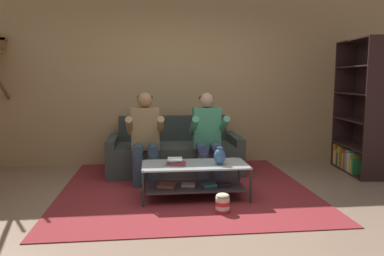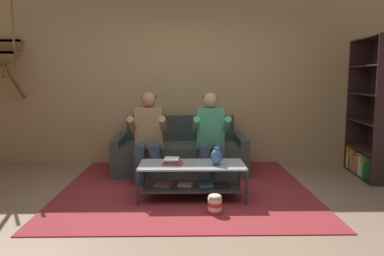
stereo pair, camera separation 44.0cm
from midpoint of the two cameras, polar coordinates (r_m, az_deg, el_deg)
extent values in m
plane|color=gray|center=(4.03, 3.22, -12.88)|extent=(16.80, 16.80, 0.00)
cube|color=tan|center=(6.23, 1.65, 7.90)|extent=(8.40, 0.12, 2.90)
cylinder|color=#9A6A3B|center=(6.43, -23.88, 14.61)|extent=(0.04, 0.04, 0.90)
cube|color=#38413D|center=(5.67, 0.43, -4.59)|extent=(1.70, 0.93, 0.43)
cube|color=#303834|center=(5.97, 0.34, 0.02)|extent=(1.70, 0.18, 0.39)
cube|color=#38413D|center=(5.71, -8.79, -3.98)|extent=(0.13, 0.93, 0.55)
cube|color=#38413D|center=(5.76, 9.58, -3.90)|extent=(0.13, 0.93, 0.55)
cylinder|color=#334558|center=(4.94, -5.51, -6.44)|extent=(0.14, 0.14, 0.43)
cylinder|color=#334558|center=(4.92, -3.18, -6.45)|extent=(0.14, 0.14, 0.43)
cylinder|color=#334558|center=(5.05, -5.39, -3.11)|extent=(0.14, 0.42, 0.14)
cylinder|color=#334558|center=(5.04, -3.12, -3.11)|extent=(0.14, 0.42, 0.14)
cube|color=#957A51|center=(5.22, -4.16, -0.02)|extent=(0.38, 0.22, 0.58)
cylinder|color=#957A51|center=(5.05, -6.58, 0.37)|extent=(0.09, 0.49, 0.31)
cylinder|color=#957A51|center=(5.02, -1.95, 0.38)|extent=(0.09, 0.49, 0.31)
sphere|color=#9A6D49|center=(5.18, -4.20, 4.32)|extent=(0.21, 0.21, 0.21)
ellipsoid|color=black|center=(5.20, -4.19, 4.62)|extent=(0.21, 0.21, 0.13)
cylinder|color=#384568|center=(4.94, 4.48, -6.41)|extent=(0.14, 0.14, 0.43)
cylinder|color=#384568|center=(4.97, 6.79, -6.38)|extent=(0.14, 0.14, 0.43)
cylinder|color=#384568|center=(5.06, 4.31, -3.08)|extent=(0.14, 0.42, 0.14)
cylinder|color=#384568|center=(5.08, 6.56, -3.06)|extent=(0.14, 0.42, 0.14)
cube|color=#43926B|center=(5.24, 5.22, -0.05)|extent=(0.38, 0.22, 0.57)
cylinder|color=#43926B|center=(5.04, 3.14, 0.33)|extent=(0.09, 0.49, 0.31)
cylinder|color=#43926B|center=(5.08, 7.73, 0.33)|extent=(0.09, 0.49, 0.31)
sphere|color=tan|center=(5.20, 5.27, 4.21)|extent=(0.21, 0.21, 0.21)
ellipsoid|color=black|center=(5.22, 5.25, 4.51)|extent=(0.21, 0.21, 0.13)
cube|color=#B1BAC2|center=(4.40, 2.85, -5.62)|extent=(1.23, 0.59, 0.02)
cube|color=#3D383F|center=(4.47, 2.83, -8.87)|extent=(1.13, 0.54, 0.02)
cylinder|color=#233431|center=(4.18, -5.25, -9.14)|extent=(0.03, 0.03, 0.41)
cylinder|color=#233431|center=(4.27, 11.28, -8.93)|extent=(0.03, 0.03, 0.41)
cylinder|color=#233431|center=(4.72, -4.75, -7.22)|extent=(0.03, 0.03, 0.41)
cylinder|color=#233431|center=(4.79, 9.86, -7.07)|extent=(0.03, 0.03, 0.41)
cube|color=#9B6852|center=(4.42, -1.49, -8.68)|extent=(0.23, 0.21, 0.03)
cube|color=silver|center=(4.43, 1.84, -8.67)|extent=(0.17, 0.15, 0.03)
cube|color=teal|center=(4.41, 5.03, -8.77)|extent=(0.19, 0.14, 0.03)
cube|color=#292B37|center=(4.47, 7.36, -8.59)|extent=(0.18, 0.14, 0.03)
cube|color=maroon|center=(5.01, 1.53, -8.70)|extent=(3.11, 3.27, 0.01)
cube|color=#8D4D56|center=(5.01, 1.53, -8.68)|extent=(1.71, 1.80, 0.00)
ellipsoid|color=#355C87|center=(4.34, 6.66, -4.47)|extent=(0.13, 0.13, 0.19)
cylinder|color=#355C87|center=(4.32, 6.68, -3.26)|extent=(0.06, 0.06, 0.04)
cube|color=#9A7952|center=(4.36, -0.08, -5.49)|extent=(0.25, 0.16, 0.02)
cube|color=red|center=(4.35, -0.02, -5.24)|extent=(0.22, 0.17, 0.02)
cube|color=#3660BA|center=(4.35, -0.01, -4.94)|extent=(0.16, 0.14, 0.02)
cube|color=silver|center=(4.34, -0.22, -4.73)|extent=(0.18, 0.18, 0.02)
cube|color=#2E1C1D|center=(6.49, 25.86, 3.07)|extent=(0.36, 0.05, 1.98)
cube|color=#2E1C1D|center=(6.14, 27.17, -6.47)|extent=(0.46, 1.08, 0.02)
cube|color=#2E1C1D|center=(6.06, 27.39, -2.92)|extent=(0.46, 1.08, 0.02)
cube|color=#2E1C1D|center=(6.01, 27.61, 0.79)|extent=(0.46, 1.08, 0.02)
cube|color=#2E1C1D|center=(5.99, 27.83, 4.56)|extent=(0.46, 1.08, 0.02)
cube|color=#2E1C1D|center=(5.98, 28.06, 8.35)|extent=(0.46, 1.08, 0.02)
cube|color=#2E1C1D|center=(6.01, 28.29, 12.02)|extent=(0.46, 1.08, 0.02)
cube|color=orange|center=(6.54, 25.32, -3.97)|extent=(0.26, 0.06, 0.33)
cube|color=silver|center=(6.53, 25.65, -4.51)|extent=(0.31, 0.06, 0.22)
cube|color=orange|center=(6.48, 25.85, -4.48)|extent=(0.32, 0.08, 0.25)
cube|color=#272E2F|center=(6.43, 26.07, -4.77)|extent=(0.33, 0.08, 0.21)
cube|color=#A8BA41|center=(6.36, 25.97, -4.38)|extent=(0.26, 0.06, 0.32)
cube|color=green|center=(6.34, 26.30, -4.85)|extent=(0.31, 0.08, 0.23)
cube|color=red|center=(6.28, 26.49, -4.71)|extent=(0.30, 0.08, 0.29)
cube|color=gold|center=(6.23, 26.46, -4.99)|extent=(0.26, 0.05, 0.24)
cube|color=red|center=(6.19, 26.70, -4.78)|extent=(0.27, 0.05, 0.31)
cube|color=#946D47|center=(6.15, 26.72, -5.12)|extent=(0.25, 0.07, 0.25)
cube|color=#749FAD|center=(6.11, 27.16, -4.92)|extent=(0.30, 0.07, 0.32)
cube|color=silver|center=(6.05, 27.27, -5.22)|extent=(0.28, 0.08, 0.28)
cube|color=#AEAE47|center=(6.01, 27.43, -5.34)|extent=(0.27, 0.06, 0.27)
cube|color=gold|center=(5.98, 27.64, -5.77)|extent=(0.29, 0.07, 0.20)
cube|color=#2B8443|center=(5.92, 27.69, -5.77)|extent=(0.26, 0.06, 0.23)
cylinder|color=red|center=(4.02, 6.70, -12.62)|extent=(0.15, 0.15, 0.04)
cylinder|color=white|center=(4.01, 6.71, -12.06)|extent=(0.15, 0.15, 0.04)
cylinder|color=red|center=(3.99, 6.72, -11.48)|extent=(0.15, 0.15, 0.04)
cylinder|color=white|center=(3.98, 6.73, -10.91)|extent=(0.15, 0.15, 0.04)
ellipsoid|color=beige|center=(3.97, 6.74, -10.37)|extent=(0.14, 0.14, 0.05)
camera|label=1|loc=(0.22, -87.31, 0.35)|focal=35.00mm
camera|label=2|loc=(0.22, 92.69, -0.35)|focal=35.00mm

